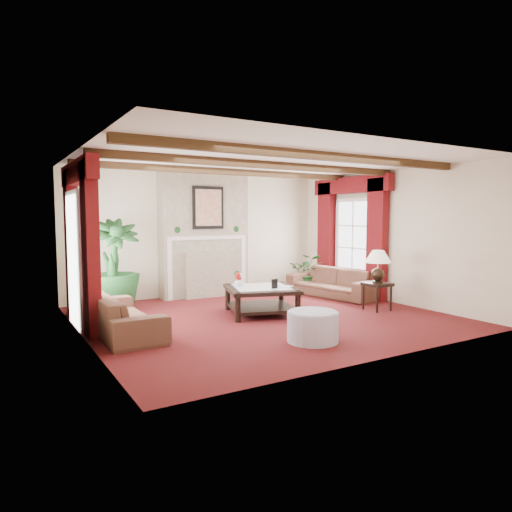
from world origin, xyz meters
TOP-DOWN VIEW (x-y plane):
  - floor at (0.00, 0.00)m, footprint 6.00×6.00m
  - ceiling at (0.00, 0.00)m, footprint 6.00×6.00m
  - back_wall at (0.00, 2.75)m, footprint 6.00×0.02m
  - left_wall at (-3.00, 0.00)m, footprint 0.02×5.50m
  - right_wall at (3.00, 0.00)m, footprint 0.02×5.50m
  - ceiling_beams at (0.00, 0.00)m, footprint 6.00×3.00m
  - fireplace at (0.00, 2.55)m, footprint 2.00×0.52m
  - french_door_left at (-2.97, 1.00)m, footprint 0.10×1.10m
  - french_door_right at (2.97, 1.00)m, footprint 0.10×1.10m
  - curtains_left at (-2.86, 1.00)m, footprint 0.20×2.40m
  - curtains_right at (2.86, 1.00)m, footprint 0.20×2.40m
  - sofa_left at (-2.44, 0.14)m, footprint 2.05×0.64m
  - sofa_right at (2.39, 1.00)m, footprint 2.34×1.34m
  - potted_palm at (-2.16, 1.85)m, footprint 1.19×1.85m
  - small_plant at (2.38, 1.94)m, footprint 1.66×1.66m
  - coffee_table at (0.07, 0.23)m, footprint 1.52×1.52m
  - side_table at (2.14, -0.57)m, footprint 0.46×0.46m
  - ottoman at (-0.25, -1.68)m, footprint 0.72×0.72m
  - table_lamp at (2.14, -0.57)m, footprint 0.50×0.50m
  - flower_vase at (-0.25, 0.50)m, footprint 0.29×0.29m
  - book at (0.36, -0.03)m, footprint 0.21×0.20m
  - photo_frame_a at (0.17, -0.05)m, footprint 0.13×0.04m
  - photo_frame_b at (0.43, 0.31)m, footprint 0.09×0.05m

SIDE VIEW (x-z plane):
  - floor at x=0.00m, z-range 0.00..0.00m
  - ottoman at x=-0.25m, z-range 0.00..0.42m
  - coffee_table at x=0.07m, z-range 0.00..0.49m
  - side_table at x=2.14m, z-range 0.00..0.52m
  - small_plant at x=2.38m, z-range 0.00..0.68m
  - sofa_left at x=-2.44m, z-range 0.00..0.79m
  - sofa_right at x=2.39m, z-range 0.00..0.83m
  - potted_palm at x=-2.16m, z-range 0.00..0.97m
  - photo_frame_b at x=0.43m, z-range 0.49..0.61m
  - flower_vase at x=-0.25m, z-range 0.49..0.66m
  - photo_frame_a at x=0.17m, z-range 0.49..0.67m
  - book at x=0.36m, z-range 0.49..0.75m
  - table_lamp at x=2.14m, z-range 0.52..1.15m
  - back_wall at x=0.00m, z-range 0.00..2.70m
  - left_wall at x=-3.00m, z-range 0.00..2.70m
  - right_wall at x=3.00m, z-range 0.00..2.70m
  - french_door_left at x=-2.97m, z-range 1.05..3.21m
  - french_door_right at x=2.97m, z-range 1.05..3.21m
  - curtains_left at x=-2.86m, z-range 1.28..3.83m
  - curtains_right at x=2.86m, z-range 1.28..3.83m
  - ceiling_beams at x=0.00m, z-range 2.58..2.70m
  - ceiling at x=0.00m, z-range 2.70..2.70m
  - fireplace at x=0.00m, z-range 1.35..4.05m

